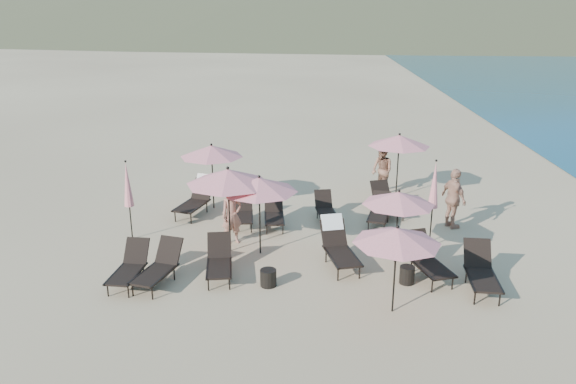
{
  "coord_description": "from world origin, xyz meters",
  "views": [
    {
      "loc": [
        -0.48,
        -12.78,
        6.4
      ],
      "look_at": [
        -1.22,
        3.5,
        1.1
      ],
      "focal_mm": 35.0,
      "sensor_mm": 36.0,
      "label": 1
    }
  ],
  "objects_px": {
    "lounger_7": "(243,212)",
    "umbrella_open_1": "(259,185)",
    "beachgoer_a": "(232,215)",
    "umbrella_closed_1": "(128,185)",
    "umbrella_open_5": "(397,236)",
    "lounger_6": "(196,197)",
    "beachgoer_b": "(382,170)",
    "lounger_4": "(427,259)",
    "umbrella_open_2": "(399,198)",
    "lounger_0": "(129,266)",
    "side_table_1": "(407,275)",
    "lounger_10": "(379,211)",
    "lounger_8": "(274,213)",
    "lounger_1": "(159,266)",
    "lounger_11": "(386,201)",
    "umbrella_open_3": "(212,151)",
    "lounger_9": "(326,209)",
    "umbrella_closed_0": "(434,185)",
    "side_table_0": "(268,278)",
    "umbrella_open_0": "(228,177)",
    "umbrella_open_4": "(399,141)",
    "beachgoer_c": "(454,199)",
    "lounger_2": "(219,260)",
    "lounger_3": "(338,245)",
    "lounger_5": "(481,271)"
  },
  "relations": [
    {
      "from": "umbrella_open_4",
      "to": "beachgoer_a",
      "type": "distance_m",
      "value": 7.01
    },
    {
      "from": "umbrella_open_4",
      "to": "umbrella_open_3",
      "type": "bearing_deg",
      "value": -166.73
    },
    {
      "from": "lounger_0",
      "to": "lounger_2",
      "type": "xyz_separation_m",
      "value": [
        2.14,
        0.44,
        0.0
      ]
    },
    {
      "from": "umbrella_open_5",
      "to": "beachgoer_a",
      "type": "bearing_deg",
      "value": 138.03
    },
    {
      "from": "umbrella_open_3",
      "to": "beachgoer_b",
      "type": "xyz_separation_m",
      "value": [
        5.83,
        1.8,
        -1.09
      ]
    },
    {
      "from": "beachgoer_c",
      "to": "umbrella_open_2",
      "type": "bearing_deg",
      "value": 118.19
    },
    {
      "from": "lounger_7",
      "to": "beachgoer_a",
      "type": "bearing_deg",
      "value": -101.86
    },
    {
      "from": "lounger_9",
      "to": "lounger_1",
      "type": "bearing_deg",
      "value": -142.22
    },
    {
      "from": "lounger_11",
      "to": "umbrella_open_3",
      "type": "relative_size",
      "value": 0.79
    },
    {
      "from": "lounger_10",
      "to": "umbrella_open_0",
      "type": "relative_size",
      "value": 0.66
    },
    {
      "from": "lounger_3",
      "to": "lounger_9",
      "type": "relative_size",
      "value": 1.26
    },
    {
      "from": "lounger_8",
      "to": "umbrella_open_0",
      "type": "height_order",
      "value": "umbrella_open_0"
    },
    {
      "from": "lounger_11",
      "to": "umbrella_closed_0",
      "type": "distance_m",
      "value": 2.81
    },
    {
      "from": "beachgoer_c",
      "to": "lounger_2",
      "type": "bearing_deg",
      "value": 95.74
    },
    {
      "from": "lounger_9",
      "to": "umbrella_open_0",
      "type": "bearing_deg",
      "value": -146.84
    },
    {
      "from": "lounger_8",
      "to": "lounger_10",
      "type": "relative_size",
      "value": 0.98
    },
    {
      "from": "lounger_11",
      "to": "beachgoer_b",
      "type": "relative_size",
      "value": 0.99
    },
    {
      "from": "lounger_8",
      "to": "umbrella_open_4",
      "type": "relative_size",
      "value": 0.68
    },
    {
      "from": "lounger_0",
      "to": "beachgoer_a",
      "type": "distance_m",
      "value": 3.39
    },
    {
      "from": "lounger_7",
      "to": "umbrella_open_1",
      "type": "bearing_deg",
      "value": -77.87
    },
    {
      "from": "umbrella_closed_1",
      "to": "side_table_1",
      "type": "height_order",
      "value": "umbrella_closed_1"
    },
    {
      "from": "umbrella_open_3",
      "to": "umbrella_open_5",
      "type": "bearing_deg",
      "value": -52.16
    },
    {
      "from": "lounger_3",
      "to": "lounger_5",
      "type": "bearing_deg",
      "value": -34.56
    },
    {
      "from": "lounger_4",
      "to": "side_table_1",
      "type": "distance_m",
      "value": 0.71
    },
    {
      "from": "beachgoer_a",
      "to": "lounger_4",
      "type": "bearing_deg",
      "value": -48.89
    },
    {
      "from": "lounger_1",
      "to": "beachgoer_c",
      "type": "height_order",
      "value": "beachgoer_c"
    },
    {
      "from": "umbrella_open_1",
      "to": "lounger_10",
      "type": "bearing_deg",
      "value": 34.54
    },
    {
      "from": "umbrella_closed_0",
      "to": "lounger_8",
      "type": "bearing_deg",
      "value": 166.84
    },
    {
      "from": "lounger_8",
      "to": "lounger_1",
      "type": "bearing_deg",
      "value": -128.16
    },
    {
      "from": "side_table_1",
      "to": "beachgoer_a",
      "type": "distance_m",
      "value": 5.2
    },
    {
      "from": "umbrella_closed_0",
      "to": "lounger_11",
      "type": "bearing_deg",
      "value": 113.14
    },
    {
      "from": "beachgoer_a",
      "to": "umbrella_closed_1",
      "type": "bearing_deg",
      "value": 147.9
    },
    {
      "from": "side_table_0",
      "to": "side_table_1",
      "type": "relative_size",
      "value": 0.96
    },
    {
      "from": "lounger_10",
      "to": "umbrella_open_1",
      "type": "relative_size",
      "value": 0.72
    },
    {
      "from": "lounger_11",
      "to": "lounger_4",
      "type": "bearing_deg",
      "value": -100.52
    },
    {
      "from": "umbrella_open_1",
      "to": "umbrella_open_5",
      "type": "height_order",
      "value": "umbrella_open_1"
    },
    {
      "from": "lounger_1",
      "to": "umbrella_open_2",
      "type": "relative_size",
      "value": 0.88
    },
    {
      "from": "lounger_10",
      "to": "umbrella_open_2",
      "type": "bearing_deg",
      "value": -74.88
    },
    {
      "from": "lounger_9",
      "to": "side_table_0",
      "type": "height_order",
      "value": "lounger_9"
    },
    {
      "from": "lounger_4",
      "to": "umbrella_open_2",
      "type": "relative_size",
      "value": 0.91
    },
    {
      "from": "umbrella_open_5",
      "to": "side_table_0",
      "type": "xyz_separation_m",
      "value": [
        -2.86,
        1.09,
        -1.61
      ]
    },
    {
      "from": "umbrella_open_5",
      "to": "beachgoer_b",
      "type": "xyz_separation_m",
      "value": [
        0.68,
        8.42,
        -0.93
      ]
    },
    {
      "from": "lounger_6",
      "to": "beachgoer_b",
      "type": "relative_size",
      "value": 1.1
    },
    {
      "from": "umbrella_open_3",
      "to": "lounger_2",
      "type": "bearing_deg",
      "value": -78.64
    },
    {
      "from": "lounger_9",
      "to": "umbrella_open_1",
      "type": "relative_size",
      "value": 0.69
    },
    {
      "from": "side_table_1",
      "to": "umbrella_open_4",
      "type": "bearing_deg",
      "value": 84.42
    },
    {
      "from": "lounger_7",
      "to": "lounger_8",
      "type": "distance_m",
      "value": 0.97
    },
    {
      "from": "lounger_11",
      "to": "beachgoer_b",
      "type": "bearing_deg",
      "value": 71.99
    },
    {
      "from": "lounger_9",
      "to": "umbrella_open_2",
      "type": "height_order",
      "value": "umbrella_open_2"
    },
    {
      "from": "lounger_2",
      "to": "lounger_8",
      "type": "distance_m",
      "value": 3.71
    }
  ]
}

